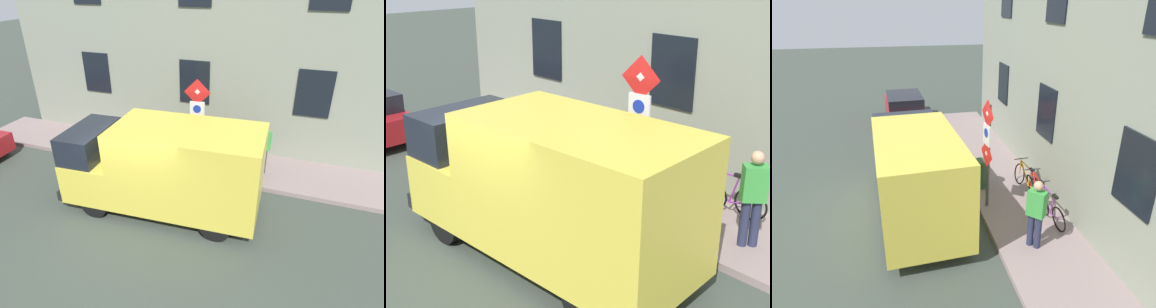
{
  "view_description": "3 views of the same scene",
  "coord_description": "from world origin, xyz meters",
  "views": [
    {
      "loc": [
        -6.25,
        -3.73,
        5.8
      ],
      "look_at": [
        2.35,
        -0.69,
        0.92
      ],
      "focal_mm": 31.14,
      "sensor_mm": 36.0,
      "label": 1
    },
    {
      "loc": [
        -4.29,
        -6.35,
        4.78
      ],
      "look_at": [
        1.97,
        0.12,
        1.37
      ],
      "focal_mm": 48.85,
      "sensor_mm": 36.0,
      "label": 2
    },
    {
      "loc": [
        0.22,
        -9.0,
        5.47
      ],
      "look_at": [
        2.22,
        0.33,
        1.3
      ],
      "focal_mm": 32.73,
      "sensor_mm": 36.0,
      "label": 3
    }
  ],
  "objects": [
    {
      "name": "litter_bin",
      "position": [
        2.75,
        0.34,
        0.59
      ],
      "size": [
        0.44,
        0.44,
        0.9
      ],
      "primitive_type": "cylinder",
      "color": "#2D5133",
      "rests_on": "sidewalk_slab"
    },
    {
      "name": "building_facade",
      "position": [
        4.94,
        0.0,
        3.96
      ],
      "size": [
        0.75,
        14.5,
        7.92
      ],
      "color": "gray",
      "rests_on": "ground_plane"
    },
    {
      "name": "bicycle_red",
      "position": [
        4.05,
        -1.0,
        0.51
      ],
      "size": [
        0.46,
        1.72,
        0.89
      ],
      "rotation": [
        0.0,
        0.0,
        1.52
      ],
      "color": "black",
      "rests_on": "sidewalk_slab"
    },
    {
      "name": "bicycle_orange",
      "position": [
        4.05,
        -0.22,
        0.51
      ],
      "size": [
        0.46,
        1.71,
        0.89
      ],
      "rotation": [
        0.0,
        0.0,
        1.65
      ],
      "color": "black",
      "rests_on": "sidewalk_slab"
    },
    {
      "name": "ground_plane",
      "position": [
        0.0,
        0.0,
        0.0
      ],
      "size": [
        80.0,
        80.0,
        0.0
      ],
      "primitive_type": "plane",
      "color": "#3B443C"
    },
    {
      "name": "delivery_van",
      "position": [
        0.71,
        -0.54,
        1.33
      ],
      "size": [
        2.29,
        5.43,
        2.5
      ],
      "rotation": [
        0.0,
        0.0,
        1.63
      ],
      "color": "#DFCA44",
      "rests_on": "ground_plane"
    },
    {
      "name": "pedestrian",
      "position": [
        3.24,
        -2.73,
        1.07
      ],
      "size": [
        0.46,
        0.47,
        1.72
      ],
      "rotation": [
        0.0,
        0.0,
        3.88
      ],
      "color": "#262B47",
      "rests_on": "sidewalk_slab"
    },
    {
      "name": "sign_post_stacked",
      "position": [
        2.61,
        -0.77,
        2.04
      ],
      "size": [
        0.17,
        0.56,
        2.97
      ],
      "color": "#474C47",
      "rests_on": "sidewalk_slab"
    },
    {
      "name": "bicycle_purple",
      "position": [
        4.05,
        -1.78,
        0.51
      ],
      "size": [
        0.46,
        1.71,
        0.89
      ],
      "rotation": [
        0.0,
        0.0,
        1.63
      ],
      "color": "black",
      "rests_on": "sidewalk_slab"
    },
    {
      "name": "sidewalk_slab",
      "position": [
        3.5,
        0.0,
        0.07
      ],
      "size": [
        2.19,
        16.5,
        0.14
      ],
      "primitive_type": "cube",
      "color": "gray",
      "rests_on": "ground_plane"
    }
  ]
}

